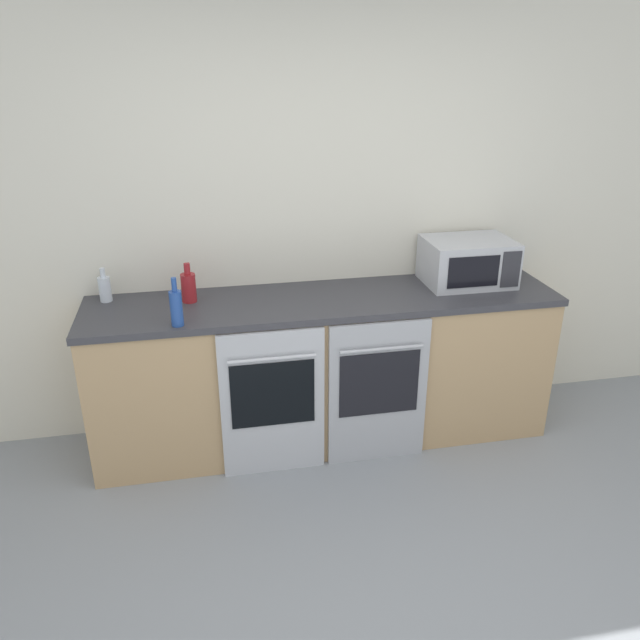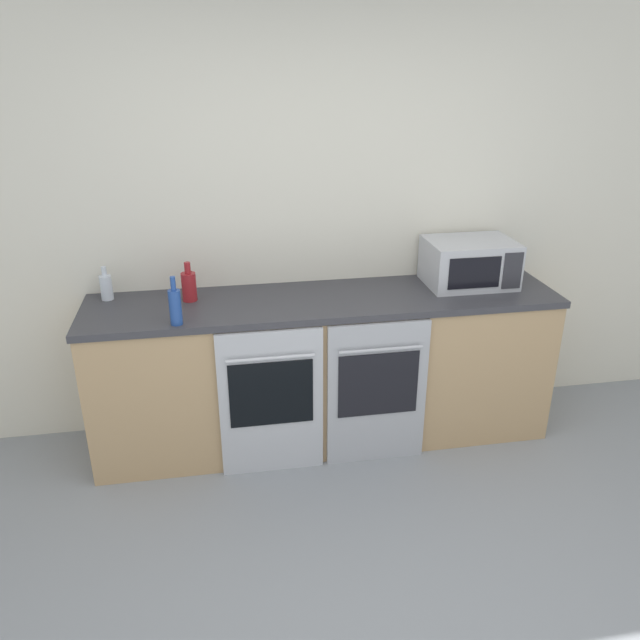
{
  "view_description": "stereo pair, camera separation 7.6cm",
  "coord_description": "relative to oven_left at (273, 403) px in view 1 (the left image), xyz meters",
  "views": [
    {
      "loc": [
        -0.69,
        -1.66,
        2.25
      ],
      "look_at": [
        -0.03,
        1.67,
        0.8
      ],
      "focal_mm": 35.0,
      "sensor_mm": 36.0,
      "label": 1
    },
    {
      "loc": [
        -0.61,
        -1.67,
        2.25
      ],
      "look_at": [
        -0.03,
        1.67,
        0.8
      ],
      "focal_mm": 35.0,
      "sensor_mm": 36.0,
      "label": 2
    }
  ],
  "objects": [
    {
      "name": "wall_back",
      "position": [
        0.36,
        0.65,
        0.85
      ],
      "size": [
        10.0,
        0.06,
        2.6
      ],
      "color": "silver",
      "rests_on": "ground_plane"
    },
    {
      "name": "counter_back",
      "position": [
        0.36,
        0.32,
        0.02
      ],
      "size": [
        2.77,
        0.63,
        0.94
      ],
      "color": "tan",
      "rests_on": "ground_plane"
    },
    {
      "name": "oven_left",
      "position": [
        0.0,
        0.0,
        0.0
      ],
      "size": [
        0.58,
        0.06,
        0.89
      ],
      "color": "#B7BABF",
      "rests_on": "ground_plane"
    },
    {
      "name": "oven_right",
      "position": [
        0.61,
        0.0,
        0.0
      ],
      "size": [
        0.58,
        0.06,
        0.89
      ],
      "color": "#A8AAAF",
      "rests_on": "ground_plane"
    },
    {
      "name": "microwave",
      "position": [
        1.27,
        0.4,
        0.62
      ],
      "size": [
        0.53,
        0.39,
        0.28
      ],
      "color": "#B7BABF",
      "rests_on": "counter_back"
    },
    {
      "name": "bottle_clear",
      "position": [
        -0.89,
        0.51,
        0.56
      ],
      "size": [
        0.07,
        0.07,
        0.2
      ],
      "color": "silver",
      "rests_on": "counter_back"
    },
    {
      "name": "bottle_blue",
      "position": [
        -0.48,
        0.07,
        0.59
      ],
      "size": [
        0.06,
        0.06,
        0.26
      ],
      "color": "#234793",
      "rests_on": "counter_back"
    },
    {
      "name": "bottle_red",
      "position": [
        -0.41,
        0.41,
        0.57
      ],
      "size": [
        0.08,
        0.08,
        0.23
      ],
      "color": "maroon",
      "rests_on": "counter_back"
    }
  ]
}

